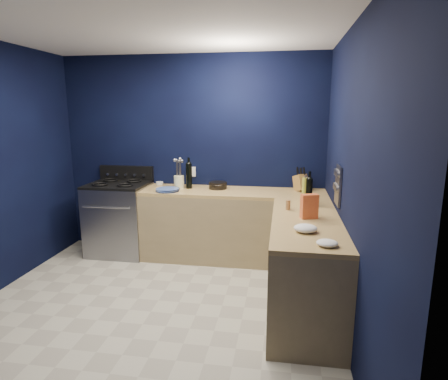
% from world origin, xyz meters
% --- Properties ---
extents(floor, '(3.50, 3.50, 0.02)m').
position_xyz_m(floor, '(0.00, 0.00, -0.01)').
color(floor, '#A8A592').
rests_on(floor, ground).
extents(ceiling, '(3.50, 3.50, 0.02)m').
position_xyz_m(ceiling, '(0.00, 0.00, 2.61)').
color(ceiling, silver).
rests_on(ceiling, ground).
extents(wall_back, '(3.50, 0.02, 2.60)m').
position_xyz_m(wall_back, '(0.00, 1.76, 1.30)').
color(wall_back, black).
rests_on(wall_back, ground).
extents(wall_right, '(0.02, 3.50, 2.60)m').
position_xyz_m(wall_right, '(1.76, 0.00, 1.30)').
color(wall_right, black).
rests_on(wall_right, ground).
extents(cab_back, '(2.30, 0.63, 0.86)m').
position_xyz_m(cab_back, '(0.60, 1.44, 0.43)').
color(cab_back, '#907C55').
rests_on(cab_back, floor).
extents(top_back, '(2.30, 0.63, 0.04)m').
position_xyz_m(top_back, '(0.60, 1.44, 0.88)').
color(top_back, olive).
rests_on(top_back, cab_back).
extents(cab_right, '(0.63, 1.67, 0.86)m').
position_xyz_m(cab_right, '(1.44, 0.29, 0.43)').
color(cab_right, '#907C55').
rests_on(cab_right, floor).
extents(top_right, '(0.63, 1.67, 0.04)m').
position_xyz_m(top_right, '(1.44, 0.29, 0.88)').
color(top_right, olive).
rests_on(top_right, cab_right).
extents(gas_range, '(0.76, 0.66, 0.92)m').
position_xyz_m(gas_range, '(-0.93, 1.42, 0.46)').
color(gas_range, gray).
rests_on(gas_range, floor).
extents(oven_door, '(0.59, 0.02, 0.42)m').
position_xyz_m(oven_door, '(-0.93, 1.10, 0.45)').
color(oven_door, black).
rests_on(oven_door, gas_range).
extents(cooktop, '(0.76, 0.66, 0.03)m').
position_xyz_m(cooktop, '(-0.93, 1.42, 0.94)').
color(cooktop, black).
rests_on(cooktop, gas_range).
extents(backguard, '(0.76, 0.06, 0.20)m').
position_xyz_m(backguard, '(-0.93, 1.72, 1.04)').
color(backguard, black).
rests_on(backguard, gas_range).
extents(spice_panel, '(0.02, 0.28, 0.38)m').
position_xyz_m(spice_panel, '(1.74, 0.55, 1.18)').
color(spice_panel, gray).
rests_on(spice_panel, wall_right).
extents(wall_outlet, '(0.09, 0.02, 0.13)m').
position_xyz_m(wall_outlet, '(0.00, 1.74, 1.08)').
color(wall_outlet, white).
rests_on(wall_outlet, wall_back).
extents(plate_stack, '(0.35, 0.35, 0.04)m').
position_xyz_m(plate_stack, '(-0.21, 1.28, 0.92)').
color(plate_stack, '#34629F').
rests_on(plate_stack, top_back).
extents(ramekin, '(0.10, 0.10, 0.04)m').
position_xyz_m(ramekin, '(-0.45, 1.69, 0.92)').
color(ramekin, white).
rests_on(ramekin, top_back).
extents(utensil_crock, '(0.14, 0.14, 0.16)m').
position_xyz_m(utensil_crock, '(-0.12, 1.49, 0.98)').
color(utensil_crock, beige).
rests_on(utensil_crock, top_back).
extents(wine_bottle_back, '(0.09, 0.09, 0.32)m').
position_xyz_m(wine_bottle_back, '(0.01, 1.50, 1.06)').
color(wine_bottle_back, black).
rests_on(wine_bottle_back, top_back).
extents(lemon_basket, '(0.28, 0.28, 0.09)m').
position_xyz_m(lemon_basket, '(0.39, 1.53, 0.94)').
color(lemon_basket, black).
rests_on(lemon_basket, top_back).
extents(knife_block, '(0.20, 0.26, 0.25)m').
position_xyz_m(knife_block, '(1.43, 1.57, 1.00)').
color(knife_block, olive).
rests_on(knife_block, top_back).
extents(wine_bottle_right, '(0.07, 0.07, 0.29)m').
position_xyz_m(wine_bottle_right, '(1.48, 0.83, 1.04)').
color(wine_bottle_right, black).
rests_on(wine_bottle_right, top_right).
extents(oil_bottle, '(0.08, 0.08, 0.29)m').
position_xyz_m(oil_bottle, '(1.44, 0.87, 1.04)').
color(oil_bottle, '#969E31').
rests_on(oil_bottle, top_right).
extents(spice_jar_near, '(0.05, 0.05, 0.10)m').
position_xyz_m(spice_jar_near, '(1.27, 0.61, 0.95)').
color(spice_jar_near, olive).
rests_on(spice_jar_near, top_right).
extents(spice_jar_far, '(0.04, 0.04, 0.08)m').
position_xyz_m(spice_jar_far, '(1.49, 0.54, 0.94)').
color(spice_jar_far, olive).
rests_on(spice_jar_far, top_right).
extents(crouton_bag, '(0.17, 0.12, 0.23)m').
position_xyz_m(crouton_bag, '(1.46, 0.34, 1.01)').
color(crouton_bag, '#B51623').
rests_on(crouton_bag, top_right).
extents(towel_front, '(0.23, 0.21, 0.07)m').
position_xyz_m(towel_front, '(1.40, -0.09, 0.93)').
color(towel_front, white).
rests_on(towel_front, top_right).
extents(towel_end, '(0.19, 0.18, 0.05)m').
position_xyz_m(towel_end, '(1.55, -0.39, 0.92)').
color(towel_end, white).
rests_on(towel_end, top_right).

